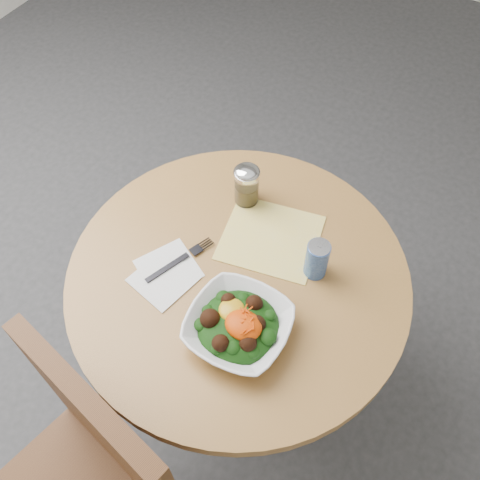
% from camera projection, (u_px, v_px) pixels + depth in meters
% --- Properties ---
extents(ground, '(6.00, 6.00, 0.00)m').
position_uv_depth(ground, '(239.00, 379.00, 2.01)').
color(ground, '#2F2F32').
rests_on(ground, ground).
extents(table, '(0.90, 0.90, 0.75)m').
position_uv_depth(table, '(238.00, 309.00, 1.56)').
color(table, black).
rests_on(table, ground).
extents(cloth_napkin, '(0.30, 0.28, 0.00)m').
position_uv_depth(cloth_napkin, '(271.00, 238.00, 1.46)').
color(cloth_napkin, yellow).
rests_on(cloth_napkin, table).
extents(paper_napkins, '(0.19, 0.21, 0.00)m').
position_uv_depth(paper_napkins, '(166.00, 273.00, 1.39)').
color(paper_napkins, white).
rests_on(paper_napkins, table).
extents(salad_bowl, '(0.25, 0.25, 0.09)m').
position_uv_depth(salad_bowl, '(239.00, 326.00, 1.27)').
color(salad_bowl, white).
rests_on(salad_bowl, table).
extents(fork, '(0.10, 0.20, 0.00)m').
position_uv_depth(fork, '(182.00, 259.00, 1.42)').
color(fork, black).
rests_on(fork, table).
extents(spice_shaker, '(0.07, 0.07, 0.13)m').
position_uv_depth(spice_shaker, '(247.00, 185.00, 1.49)').
color(spice_shaker, silver).
rests_on(spice_shaker, table).
extents(beverage_can, '(0.06, 0.06, 0.12)m').
position_uv_depth(beverage_can, '(317.00, 259.00, 1.35)').
color(beverage_can, navy).
rests_on(beverage_can, table).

